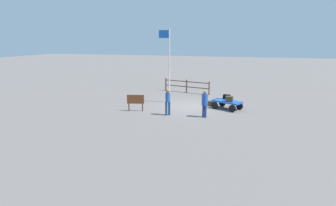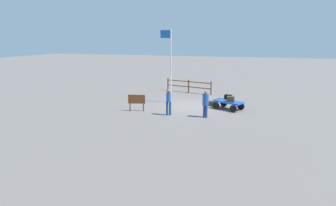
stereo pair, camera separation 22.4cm
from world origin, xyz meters
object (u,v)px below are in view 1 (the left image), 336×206
signboard (136,100)px  flagpole (168,60)px  luggage_cart (227,103)px  worker_trailing (168,100)px  suitcase_maroon (209,103)px  worker_lead (205,102)px  suitcase_dark (229,99)px  suitcase_grey (227,97)px

signboard → flagpole: bearing=-111.1°
luggage_cart → worker_trailing: 4.43m
suitcase_maroon → worker_lead: 3.36m
suitcase_dark → signboard: size_ratio=0.45×
suitcase_maroon → worker_lead: bearing=93.9°
luggage_cart → signboard: 6.30m
luggage_cart → worker_lead: worker_lead is taller
luggage_cart → worker_trailing: size_ratio=1.30×
suitcase_maroon → worker_lead: worker_lead is taller
worker_lead → flagpole: size_ratio=0.30×
suitcase_grey → suitcase_maroon: size_ratio=0.86×
suitcase_grey → worker_lead: worker_lead is taller
suitcase_grey → suitcase_maroon: 1.36m
suitcase_dark → suitcase_grey: 0.92m
worker_lead → flagpole: 5.36m
luggage_cart → worker_lead: bearing=66.5°
suitcase_dark → suitcase_grey: suitcase_dark is taller
suitcase_grey → flagpole: 5.09m
worker_lead → flagpole: (3.43, -3.46, 2.21)m
flagpole → suitcase_maroon: bearing=176.3°
worker_trailing → luggage_cart: bearing=-141.2°
suitcase_dark → suitcase_maroon: size_ratio=0.80×
worker_lead → suitcase_grey: bearing=-107.6°
worker_trailing → flagpole: (1.11, -3.68, 2.22)m
luggage_cart → flagpole: bearing=-11.5°
suitcase_dark → worker_trailing: 4.41m
worker_lead → signboard: worker_lead is taller
luggage_cart → suitcase_dark: (-0.17, 0.23, 0.34)m
luggage_cart → worker_lead: size_ratio=1.31×
suitcase_grey → worker_lead: size_ratio=0.32×
suitcase_grey → worker_lead: 3.36m
suitcase_dark → signboard: bearing=19.8°
suitcase_dark → flagpole: (4.71, -1.15, 2.43)m
worker_trailing → signboard: bearing=-8.7°
worker_trailing → suitcase_grey: bearing=-134.4°
suitcase_maroon → signboard: (4.49, 3.11, 0.57)m
suitcase_grey → worker_trailing: 4.77m
suitcase_dark → signboard: (5.99, 2.16, -0.04)m
suitcase_dark → flagpole: size_ratio=0.09×
suitcase_dark → worker_trailing: bearing=35.1°
worker_lead → signboard: size_ratio=1.48×
worker_lead → flagpole: flagpole is taller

